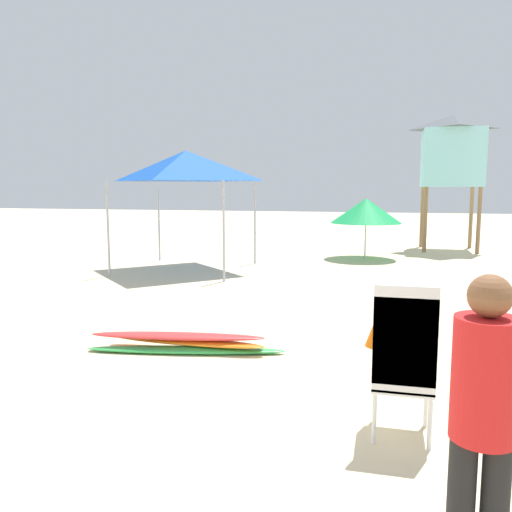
% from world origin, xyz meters
% --- Properties ---
extents(ground, '(80.00, 80.00, 0.00)m').
position_xyz_m(ground, '(0.00, 0.00, 0.00)').
color(ground, beige).
extents(stacked_plastic_chairs, '(0.48, 0.48, 1.29)m').
position_xyz_m(stacked_plastic_chairs, '(2.18, 0.70, 0.74)').
color(stacked_plastic_chairs, white).
rests_on(stacked_plastic_chairs, ground).
extents(surfboard_pile, '(2.45, 0.73, 0.24)m').
position_xyz_m(surfboard_pile, '(-0.39, 2.42, 0.12)').
color(surfboard_pile, green).
rests_on(surfboard_pile, ground).
extents(lifeguard_near_right, '(0.32, 0.32, 1.61)m').
position_xyz_m(lifeguard_near_right, '(2.50, -0.79, 0.92)').
color(lifeguard_near_right, black).
rests_on(lifeguard_near_right, ground).
extents(popup_canopy, '(2.80, 2.80, 2.91)m').
position_xyz_m(popup_canopy, '(-2.73, 8.59, 2.54)').
color(popup_canopy, '#B2B2B7').
rests_on(popup_canopy, ground).
extents(lifeguard_tower, '(1.98, 1.98, 4.29)m').
position_xyz_m(lifeguard_tower, '(3.98, 14.43, 3.17)').
color(lifeguard_tower, olive).
rests_on(lifeguard_tower, ground).
extents(beach_umbrella_mid, '(2.00, 2.00, 1.72)m').
position_xyz_m(beach_umbrella_mid, '(1.45, 11.66, 1.37)').
color(beach_umbrella_mid, beige).
rests_on(beach_umbrella_mid, ground).
extents(traffic_cone_near, '(0.37, 0.37, 0.53)m').
position_xyz_m(traffic_cone_near, '(1.98, 3.24, 0.26)').
color(traffic_cone_near, orange).
rests_on(traffic_cone_near, ground).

